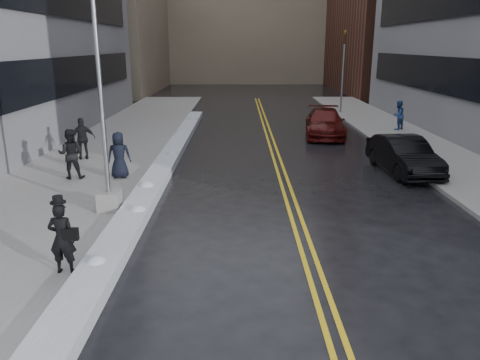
{
  "coord_description": "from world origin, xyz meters",
  "views": [
    {
      "loc": [
        0.75,
        -11.79,
        5.12
      ],
      "look_at": [
        0.77,
        1.38,
        1.3
      ],
      "focal_mm": 35.0,
      "sensor_mm": 36.0,
      "label": 1
    }
  ],
  "objects_px": {
    "car_maroon": "(325,123)",
    "fire_hydrant": "(413,145)",
    "pedestrian_b": "(71,154)",
    "pedestrian_east": "(398,115)",
    "car_black": "(404,155)",
    "lamppost": "(104,135)",
    "traffic_signal": "(343,69)",
    "pedestrian_c": "(119,155)",
    "pedestrian_fedora": "(62,238)",
    "pedestrian_d": "(83,139)"
  },
  "relations": [
    {
      "from": "pedestrian_fedora",
      "to": "pedestrian_c",
      "type": "xyz_separation_m",
      "value": [
        -0.67,
        7.86,
        0.07
      ]
    },
    {
      "from": "fire_hydrant",
      "to": "traffic_signal",
      "type": "distance_m",
      "value": 14.3
    },
    {
      "from": "pedestrian_b",
      "to": "car_maroon",
      "type": "height_order",
      "value": "pedestrian_b"
    },
    {
      "from": "traffic_signal",
      "to": "pedestrian_d",
      "type": "height_order",
      "value": "traffic_signal"
    },
    {
      "from": "lamppost",
      "to": "pedestrian_b",
      "type": "bearing_deg",
      "value": 123.44
    },
    {
      "from": "pedestrian_b",
      "to": "car_maroon",
      "type": "distance_m",
      "value": 14.83
    },
    {
      "from": "pedestrian_fedora",
      "to": "pedestrian_d",
      "type": "bearing_deg",
      "value": -73.43
    },
    {
      "from": "pedestrian_c",
      "to": "pedestrian_east",
      "type": "bearing_deg",
      "value": -149.14
    },
    {
      "from": "car_maroon",
      "to": "fire_hydrant",
      "type": "bearing_deg",
      "value": -50.39
    },
    {
      "from": "pedestrian_fedora",
      "to": "pedestrian_d",
      "type": "relative_size",
      "value": 0.89
    },
    {
      "from": "fire_hydrant",
      "to": "pedestrian_east",
      "type": "bearing_deg",
      "value": 77.98
    },
    {
      "from": "lamppost",
      "to": "pedestrian_east",
      "type": "distance_m",
      "value": 19.95
    },
    {
      "from": "pedestrian_b",
      "to": "pedestrian_east",
      "type": "xyz_separation_m",
      "value": [
        16.07,
        10.81,
        -0.09
      ]
    },
    {
      "from": "pedestrian_east",
      "to": "car_maroon",
      "type": "bearing_deg",
      "value": -22.78
    },
    {
      "from": "pedestrian_c",
      "to": "car_maroon",
      "type": "xyz_separation_m",
      "value": [
        9.58,
        9.41,
        -0.28
      ]
    },
    {
      "from": "pedestrian_c",
      "to": "pedestrian_b",
      "type": "bearing_deg",
      "value": -4.14
    },
    {
      "from": "lamppost",
      "to": "traffic_signal",
      "type": "xyz_separation_m",
      "value": [
        11.8,
        22.0,
        0.87
      ]
    },
    {
      "from": "car_maroon",
      "to": "pedestrian_east",
      "type": "bearing_deg",
      "value": 22.86
    },
    {
      "from": "pedestrian_b",
      "to": "pedestrian_east",
      "type": "height_order",
      "value": "pedestrian_b"
    },
    {
      "from": "pedestrian_d",
      "to": "car_black",
      "type": "bearing_deg",
      "value": 147.22
    },
    {
      "from": "traffic_signal",
      "to": "pedestrian_c",
      "type": "xyz_separation_m",
      "value": [
        -12.37,
        -18.3,
        -2.35
      ]
    },
    {
      "from": "pedestrian_d",
      "to": "pedestrian_c",
      "type": "bearing_deg",
      "value": 102.69
    },
    {
      "from": "fire_hydrant",
      "to": "pedestrian_d",
      "type": "relative_size",
      "value": 0.39
    },
    {
      "from": "traffic_signal",
      "to": "pedestrian_east",
      "type": "distance_m",
      "value": 8.14
    },
    {
      "from": "traffic_signal",
      "to": "pedestrian_d",
      "type": "bearing_deg",
      "value": -134.14
    },
    {
      "from": "lamppost",
      "to": "pedestrian_east",
      "type": "xyz_separation_m",
      "value": [
        13.67,
        14.44,
        -1.51
      ]
    },
    {
      "from": "pedestrian_fedora",
      "to": "pedestrian_c",
      "type": "distance_m",
      "value": 7.89
    },
    {
      "from": "pedestrian_b",
      "to": "pedestrian_d",
      "type": "bearing_deg",
      "value": -85.66
    },
    {
      "from": "lamppost",
      "to": "pedestrian_d",
      "type": "distance_m",
      "value": 7.55
    },
    {
      "from": "pedestrian_east",
      "to": "car_maroon",
      "type": "distance_m",
      "value": 4.86
    },
    {
      "from": "pedestrian_fedora",
      "to": "lamppost",
      "type": "bearing_deg",
      "value": -87.66
    },
    {
      "from": "lamppost",
      "to": "car_black",
      "type": "relative_size",
      "value": 1.66
    },
    {
      "from": "pedestrian_fedora",
      "to": "pedestrian_b",
      "type": "relative_size",
      "value": 0.86
    },
    {
      "from": "pedestrian_east",
      "to": "car_maroon",
      "type": "relative_size",
      "value": 0.33
    },
    {
      "from": "traffic_signal",
      "to": "car_maroon",
      "type": "bearing_deg",
      "value": -107.41
    },
    {
      "from": "pedestrian_b",
      "to": "car_black",
      "type": "distance_m",
      "value": 13.26
    },
    {
      "from": "lamppost",
      "to": "pedestrian_d",
      "type": "xyz_separation_m",
      "value": [
        -2.96,
        6.79,
        -1.45
      ]
    },
    {
      "from": "pedestrian_fedora",
      "to": "car_maroon",
      "type": "distance_m",
      "value": 19.43
    },
    {
      "from": "lamppost",
      "to": "traffic_signal",
      "type": "relative_size",
      "value": 1.27
    },
    {
      "from": "lamppost",
      "to": "pedestrian_fedora",
      "type": "xyz_separation_m",
      "value": [
        0.1,
        -4.16,
        -1.55
      ]
    },
    {
      "from": "pedestrian_b",
      "to": "pedestrian_c",
      "type": "bearing_deg",
      "value": 176.33
    },
    {
      "from": "lamppost",
      "to": "pedestrian_c",
      "type": "xyz_separation_m",
      "value": [
        -0.57,
        3.7,
        -1.48
      ]
    },
    {
      "from": "car_black",
      "to": "car_maroon",
      "type": "relative_size",
      "value": 0.86
    },
    {
      "from": "pedestrian_b",
      "to": "car_maroon",
      "type": "relative_size",
      "value": 0.36
    },
    {
      "from": "lamppost",
      "to": "pedestrian_east",
      "type": "bearing_deg",
      "value": 46.57
    },
    {
      "from": "pedestrian_fedora",
      "to": "pedestrian_east",
      "type": "xyz_separation_m",
      "value": [
        13.57,
        18.61,
        0.04
      ]
    },
    {
      "from": "pedestrian_b",
      "to": "car_black",
      "type": "xyz_separation_m",
      "value": [
        13.2,
        1.27,
        -0.36
      ]
    },
    {
      "from": "car_black",
      "to": "car_maroon",
      "type": "distance_m",
      "value": 8.4
    },
    {
      "from": "traffic_signal",
      "to": "pedestrian_c",
      "type": "height_order",
      "value": "traffic_signal"
    },
    {
      "from": "pedestrian_b",
      "to": "pedestrian_c",
      "type": "distance_m",
      "value": 1.83
    }
  ]
}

